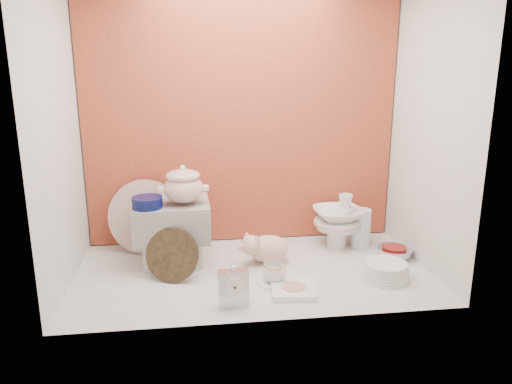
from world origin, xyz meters
TOP-DOWN VIEW (x-y plane):
  - ground at (0.00, 0.00)m, footprint 1.80×1.80m
  - niche_shell at (0.00, 0.18)m, footprint 1.86×1.03m
  - step_stool at (-0.41, 0.19)m, footprint 0.40×0.35m
  - soup_tureen at (-0.34, 0.15)m, footprint 0.30×0.30m
  - cobalt_bowl at (-0.52, 0.11)m, footprint 0.18×0.18m
  - floral_platter at (-0.56, 0.37)m, footprint 0.43×0.19m
  - blue_white_vase at (-0.45, 0.26)m, footprint 0.29×0.29m
  - lacquer_tray at (-0.40, -0.04)m, footprint 0.29×0.19m
  - mantel_clock at (-0.13, -0.35)m, footprint 0.14×0.06m
  - plush_pig at (0.10, 0.11)m, footprint 0.29×0.22m
  - teacup_saucer at (0.09, -0.15)m, footprint 0.22×0.22m
  - gold_rim_teacup at (0.09, -0.15)m, footprint 0.13×0.13m
  - lattice_dish at (0.16, -0.26)m, footprint 0.23×0.23m
  - dinner_plate_stack at (0.64, -0.17)m, footprint 0.25×0.25m
  - crystal_bowl at (0.79, 0.08)m, footprint 0.23×0.23m
  - clear_glass_vase at (0.67, 0.28)m, footprint 0.14×0.14m
  - porcelain_tower at (0.53, 0.29)m, footprint 0.36×0.36m

SIDE VIEW (x-z plane):
  - ground at x=0.00m, z-range 0.00..0.00m
  - teacup_saucer at x=0.09m, z-range 0.00..0.01m
  - lattice_dish at x=0.16m, z-range 0.00..0.03m
  - crystal_bowl at x=0.79m, z-range 0.00..0.06m
  - dinner_plate_stack at x=0.64m, z-range 0.00..0.09m
  - gold_rim_teacup at x=0.09m, z-range 0.01..0.10m
  - plush_pig at x=0.10m, z-range 0.00..0.16m
  - mantel_clock at x=-0.13m, z-range 0.00..0.19m
  - clear_glass_vase at x=0.67m, z-range 0.00..0.22m
  - blue_white_vase at x=-0.45m, z-range 0.00..0.24m
  - lacquer_tray at x=-0.40m, z-range 0.00..0.26m
  - porcelain_tower at x=0.53m, z-range 0.00..0.32m
  - step_stool at x=-0.41m, z-range 0.00..0.33m
  - floral_platter at x=-0.56m, z-range 0.00..0.41m
  - cobalt_bowl at x=-0.52m, z-range 0.33..0.39m
  - soup_tureen at x=-0.34m, z-range 0.33..0.54m
  - niche_shell at x=0.00m, z-range 0.17..1.70m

